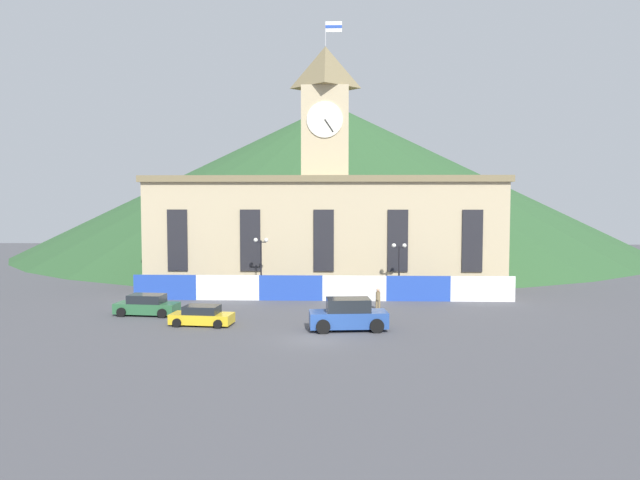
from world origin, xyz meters
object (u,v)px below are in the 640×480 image
street_lamp_left (399,259)px  car_yellow_coupe (202,316)px  car_blue_van (348,316)px  pedestrian (378,298)px  street_lamp_center (261,255)px  car_green_wagon (147,305)px

street_lamp_left → car_yellow_coupe: street_lamp_left is taller
car_blue_van → pedestrian: 7.86m
car_blue_van → street_lamp_center: bearing=114.5°
car_yellow_coupe → pedestrian: bearing=33.0°
street_lamp_left → car_green_wagon: 21.05m
street_lamp_center → car_yellow_coupe: street_lamp_center is taller
street_lamp_left → car_green_wagon: street_lamp_left is taller
street_lamp_left → car_yellow_coupe: 18.56m
car_blue_van → car_green_wagon: car_blue_van is taller
street_lamp_center → car_blue_van: (7.36, -12.56, -2.83)m
car_yellow_coupe → pedestrian: (12.38, 6.22, 0.29)m
car_blue_van → car_yellow_coupe: bearing=166.9°
street_lamp_left → pedestrian: bearing=-112.3°
street_lamp_left → car_yellow_coupe: bearing=-142.0°
street_lamp_center → pedestrian: (9.76, -5.06, -2.88)m
street_lamp_left → car_blue_van: 13.57m
pedestrian → car_green_wagon: bearing=-48.6°
street_lamp_center → street_lamp_left: (11.83, 0.00, -0.28)m
street_lamp_left → pedestrian: 6.06m
car_green_wagon → car_blue_van: bearing=168.6°
car_green_wagon → pedestrian: size_ratio=2.84×
car_blue_van → car_green_wagon: (-14.88, 4.75, -0.25)m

